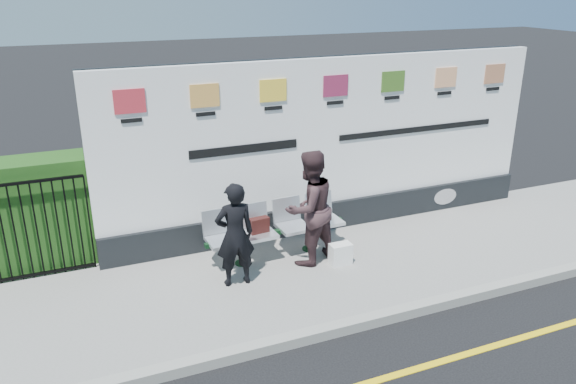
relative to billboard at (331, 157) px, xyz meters
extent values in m
plane|color=black|center=(-0.50, -3.85, -1.42)|extent=(80.00, 80.00, 0.00)
cube|color=gray|center=(-0.50, -1.35, -1.36)|extent=(14.00, 3.00, 0.12)
cube|color=gray|center=(-0.50, -2.85, -1.35)|extent=(14.00, 0.18, 0.14)
cube|color=yellow|center=(-0.50, -3.85, -1.42)|extent=(14.00, 0.10, 0.01)
cube|color=black|center=(0.00, 0.00, -1.05)|extent=(8.00, 0.30, 0.50)
cube|color=white|center=(0.00, 0.00, 0.45)|extent=(8.00, 0.14, 2.50)
cube|color=#1F4A16|center=(-5.08, 0.45, -0.45)|extent=(2.35, 0.70, 1.70)
imported|color=black|center=(-2.18, -1.31, -0.52)|extent=(0.58, 0.39, 1.56)
imported|color=#3B262A|center=(-0.91, -1.09, -0.39)|extent=(1.05, 0.93, 1.82)
cube|color=black|center=(-1.61, -0.76, -0.70)|extent=(0.32, 0.16, 0.24)
cube|color=white|center=(-0.49, -1.36, -1.13)|extent=(0.34, 0.20, 0.34)
camera|label=1|loc=(-4.26, -8.29, 2.87)|focal=35.00mm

